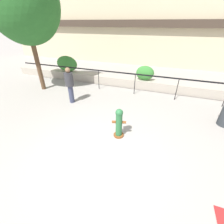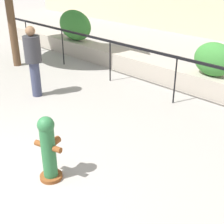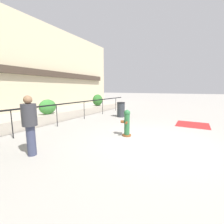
{
  "view_description": "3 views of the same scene",
  "coord_description": "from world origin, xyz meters",
  "px_view_note": "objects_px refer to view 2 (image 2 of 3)",
  "views": [
    {
      "loc": [
        1.49,
        -2.79,
        3.47
      ],
      "look_at": [
        -0.03,
        1.37,
        0.8
      ],
      "focal_mm": 24.0,
      "sensor_mm": 36.0,
      "label": 1
    },
    {
      "loc": [
        3.77,
        -0.96,
        3.12
      ],
      "look_at": [
        0.55,
        2.28,
        0.86
      ],
      "focal_mm": 50.0,
      "sensor_mm": 36.0,
      "label": 2
    },
    {
      "loc": [
        -5.17,
        -1.18,
        1.91
      ],
      "look_at": [
        0.94,
        2.22,
        0.82
      ],
      "focal_mm": 24.0,
      "sensor_mm": 36.0,
      "label": 3
    }
  ],
  "objects_px": {
    "hedge_bush_0": "(75,25)",
    "hedge_bush_1": "(214,59)",
    "fire_hydrant": "(48,148)",
    "pedestrian": "(33,57)"
  },
  "relations": [
    {
      "from": "hedge_bush_1",
      "to": "pedestrian",
      "type": "xyz_separation_m",
      "value": [
        -3.03,
        -3.15,
        0.07
      ]
    },
    {
      "from": "hedge_bush_1",
      "to": "pedestrian",
      "type": "height_order",
      "value": "pedestrian"
    },
    {
      "from": "hedge_bush_0",
      "to": "fire_hydrant",
      "type": "distance_m",
      "value": 7.19
    },
    {
      "from": "hedge_bush_0",
      "to": "hedge_bush_1",
      "type": "distance_m",
      "value": 5.34
    },
    {
      "from": "hedge_bush_0",
      "to": "pedestrian",
      "type": "xyz_separation_m",
      "value": [
        2.31,
        -3.15,
        -0.03
      ]
    },
    {
      "from": "fire_hydrant",
      "to": "pedestrian",
      "type": "distance_m",
      "value": 3.46
    },
    {
      "from": "hedge_bush_0",
      "to": "fire_hydrant",
      "type": "height_order",
      "value": "hedge_bush_0"
    },
    {
      "from": "fire_hydrant",
      "to": "hedge_bush_1",
      "type": "bearing_deg",
      "value": 89.51
    },
    {
      "from": "hedge_bush_1",
      "to": "hedge_bush_0",
      "type": "bearing_deg",
      "value": 180.0
    },
    {
      "from": "hedge_bush_1",
      "to": "fire_hydrant",
      "type": "xyz_separation_m",
      "value": [
        -0.04,
        -4.83,
        -0.36
      ]
    }
  ]
}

